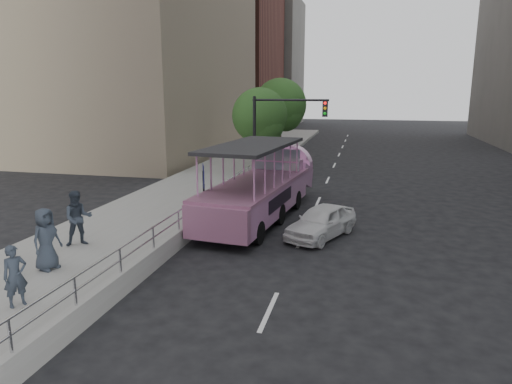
{
  "coord_description": "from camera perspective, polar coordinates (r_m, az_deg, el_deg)",
  "views": [
    {
      "loc": [
        3.16,
        -12.45,
        5.48
      ],
      "look_at": [
        -0.47,
        2.74,
        2.01
      ],
      "focal_mm": 32.0,
      "sensor_mm": 36.0,
      "label": 1
    }
  ],
  "objects": [
    {
      "name": "ground",
      "position": [
        13.97,
        -0.74,
        -10.59
      ],
      "size": [
        160.0,
        160.0,
        0.0
      ],
      "primitive_type": "plane",
      "color": "black"
    },
    {
      "name": "traffic_signal",
      "position": [
        25.5,
        2.44,
        8.05
      ],
      "size": [
        4.2,
        0.32,
        5.2
      ],
      "color": "black",
      "rests_on": "ground"
    },
    {
      "name": "street_tree_far",
      "position": [
        34.96,
        3.19,
        10.57
      ],
      "size": [
        3.97,
        3.97,
        6.45
      ],
      "color": "#312416",
      "rests_on": "ground"
    },
    {
      "name": "guardrail",
      "position": [
        16.34,
        -9.69,
        -3.06
      ],
      "size": [
        0.07,
        22.0,
        0.71
      ],
      "color": "silver",
      "rests_on": "kerb_wall"
    },
    {
      "name": "midrise_brick",
      "position": [
        64.49,
        -6.13,
        19.15
      ],
      "size": [
        18.0,
        16.0,
        26.0
      ],
      "primitive_type": "cube",
      "color": "brown",
      "rests_on": "ground"
    },
    {
      "name": "sidewalk",
      "position": [
        24.74,
        -8.0,
        -0.05
      ],
      "size": [
        5.5,
        80.0,
        0.3
      ],
      "primitive_type": "cube",
      "color": "#989893",
      "rests_on": "ground"
    },
    {
      "name": "pedestrian_mid",
      "position": [
        16.65,
        -21.35,
        -3.06
      ],
      "size": [
        1.18,
        1.14,
        1.91
      ],
      "primitive_type": "imported",
      "rotation": [
        0.0,
        0.0,
        0.65
      ],
      "color": "#28303B",
      "rests_on": "sidewalk"
    },
    {
      "name": "car",
      "position": [
        17.6,
        8.16,
        -3.65
      ],
      "size": [
        2.81,
        3.91,
        1.24
      ],
      "primitive_type": "imported",
      "rotation": [
        0.0,
        0.0,
        -0.42
      ],
      "color": "white",
      "rests_on": "ground"
    },
    {
      "name": "kerb_wall",
      "position": [
        16.53,
        -9.61,
        -5.27
      ],
      "size": [
        0.24,
        30.0,
        0.36
      ],
      "primitive_type": "cube",
      "color": "#A2A29D",
      "rests_on": "sidewalk"
    },
    {
      "name": "pedestrian_far",
      "position": [
        14.8,
        -24.77,
        -5.35
      ],
      "size": [
        0.77,
        1.02,
        1.87
      ],
      "primitive_type": "imported",
      "rotation": [
        0.0,
        0.0,
        1.37
      ],
      "color": "#28303B",
      "rests_on": "sidewalk"
    },
    {
      "name": "street_tree_near",
      "position": [
        29.15,
        0.64,
        9.25
      ],
      "size": [
        3.52,
        3.52,
        5.72
      ],
      "color": "#312416",
      "rests_on": "ground"
    },
    {
      "name": "duck_boat",
      "position": [
        20.32,
        0.96,
        0.5
      ],
      "size": [
        3.52,
        10.33,
        3.36
      ],
      "color": "black",
      "rests_on": "ground"
    },
    {
      "name": "pedestrian_near",
      "position": [
        12.73,
        -27.89,
        -9.25
      ],
      "size": [
        0.61,
        0.68,
        1.56
      ],
      "primitive_type": "imported",
      "rotation": [
        0.0,
        0.0,
        1.03
      ],
      "color": "#28303B",
      "rests_on": "sidewalk"
    },
    {
      "name": "midrise_stone_b",
      "position": [
        78.94,
        -0.63,
        15.8
      ],
      "size": [
        16.0,
        14.0,
        20.0
      ],
      "primitive_type": "cube",
      "color": "slate",
      "rests_on": "ground"
    },
    {
      "name": "parking_sign",
      "position": [
        17.8,
        -6.54,
        0.22
      ],
      "size": [
        0.26,
        0.57,
        2.73
      ],
      "color": "black",
      "rests_on": "ground"
    }
  ]
}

